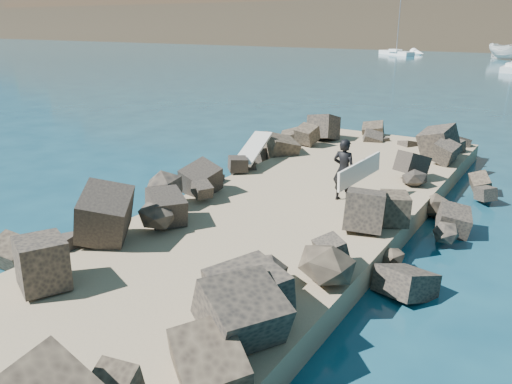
{
  "coord_description": "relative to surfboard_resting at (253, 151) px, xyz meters",
  "views": [
    {
      "loc": [
        5.96,
        -10.36,
        5.29
      ],
      "look_at": [
        0.0,
        -1.0,
        1.5
      ],
      "focal_mm": 35.0,
      "sensor_mm": 36.0,
      "label": 1
    }
  ],
  "objects": [
    {
      "name": "riprap_left",
      "position": [
        0.25,
        -5.26,
        -0.54
      ],
      "size": [
        2.6,
        22.0,
        1.0
      ],
      "primitive_type": "cube",
      "color": "black",
      "rests_on": "ground"
    },
    {
      "name": "boat_imported",
      "position": [
        -0.6,
        69.85,
        0.19
      ],
      "size": [
        6.55,
        5.76,
        2.47
      ],
      "primitive_type": "imported",
      "rotation": [
        0.0,
        0.0,
        0.93
      ],
      "color": "white",
      "rests_on": "ground"
    },
    {
      "name": "riprap_right",
      "position": [
        6.05,
        -5.26,
        -0.54
      ],
      "size": [
        2.6,
        22.0,
        1.0
      ],
      "primitive_type": "cube",
      "color": "black",
      "rests_on": "ground"
    },
    {
      "name": "surfboard_resting",
      "position": [
        0.0,
        0.0,
        0.0
      ],
      "size": [
        1.32,
        2.72,
        0.09
      ],
      "primitive_type": "cube",
      "rotation": [
        0.0,
        0.0,
        0.26
      ],
      "color": "beige",
      "rests_on": "riprap_left"
    },
    {
      "name": "sailboat_b",
      "position": [
        2.48,
        50.19,
        -0.7
      ],
      "size": [
        1.75,
        6.66,
        8.01
      ],
      "color": "white",
      "rests_on": "ground"
    },
    {
      "name": "jetty",
      "position": [
        3.15,
        -5.76,
        -0.74
      ],
      "size": [
        6.0,
        26.0,
        0.6
      ],
      "primitive_type": "cube",
      "color": "#8C7759",
      "rests_on": "ground"
    },
    {
      "name": "surfer_with_board",
      "position": [
        4.19,
        -1.84,
        0.43
      ],
      "size": [
        0.96,
        2.14,
        1.74
      ],
      "color": "black",
      "rests_on": "jetty"
    },
    {
      "name": "ground",
      "position": [
        3.15,
        -3.76,
        -1.04
      ],
      "size": [
        800.0,
        800.0,
        0.0
      ],
      "primitive_type": "plane",
      "color": "#0F384C",
      "rests_on": "ground"
    },
    {
      "name": "sailboat_e",
      "position": [
        -17.76,
        72.16,
        -0.7
      ],
      "size": [
        7.18,
        5.89,
        9.18
      ],
      "color": "white",
      "rests_on": "ground"
    }
  ]
}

